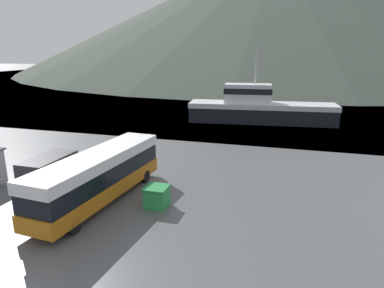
% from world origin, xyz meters
% --- Properties ---
extents(water_surface, '(240.00, 240.00, 0.00)m').
position_xyz_m(water_surface, '(0.00, 145.58, 0.00)').
color(water_surface, slate).
rests_on(water_surface, ground).
extents(hill_backdrop, '(230.43, 230.43, 55.04)m').
position_xyz_m(hill_backdrop, '(-1.45, 169.62, 27.52)').
color(hill_backdrop, '#424C42').
rests_on(hill_backdrop, ground).
extents(tour_bus, '(3.32, 11.36, 3.19)m').
position_xyz_m(tour_bus, '(-1.62, 9.76, 1.80)').
color(tour_bus, '#B26614').
rests_on(tour_bus, ground).
extents(delivery_van, '(2.01, 5.73, 2.38)m').
position_xyz_m(delivery_van, '(-5.92, 10.95, 1.26)').
color(delivery_van, '#2D2D33').
rests_on(delivery_van, ground).
extents(fishing_boat, '(19.52, 6.27, 9.92)m').
position_xyz_m(fishing_boat, '(5.53, 37.91, 1.94)').
color(fishing_boat, black).
rests_on(fishing_boat, water_surface).
extents(storage_bin, '(1.41, 1.44, 1.28)m').
position_xyz_m(storage_bin, '(2.07, 10.07, 0.65)').
color(storage_bin, green).
rests_on(storage_bin, ground).
extents(mooring_bollard, '(0.35, 0.35, 0.79)m').
position_xyz_m(mooring_bollard, '(-4.58, 24.52, 0.43)').
color(mooring_bollard, '#B29919').
rests_on(mooring_bollard, ground).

